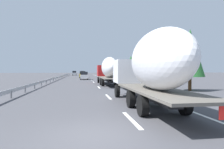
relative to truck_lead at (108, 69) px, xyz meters
The scene contains 24 objects.
ground_plane 16.75m from the truck_lead, 12.54° to the left, with size 260.00×260.00×0.00m, color #424247.
lane_stripe_0 22.02m from the truck_lead, behind, with size 3.20×0.20×0.01m, color white.
lane_stripe_1 14.11m from the truck_lead, behind, with size 3.20×0.20×0.01m, color white.
lane_stripe_2 5.28m from the truck_lead, 157.55° to the left, with size 3.20×0.20×0.01m, color white.
lane_stripe_3 8.17m from the truck_lead, 13.32° to the left, with size 3.20×0.20×0.01m, color white.
lane_stripe_4 16.18m from the truck_lead, ahead, with size 3.20×0.20×0.01m, color white.
lane_stripe_5 27.74m from the truck_lead, ahead, with size 3.20×0.20×0.01m, color white.
lane_stripe_6 26.88m from the truck_lead, ahead, with size 3.20×0.20×0.01m, color white.
lane_stripe_7 42.66m from the truck_lead, ahead, with size 3.20×0.20×0.01m, color white.
lane_stripe_8 63.25m from the truck_lead, ahead, with size 3.20×0.20×0.01m, color white.
edge_line_right 21.40m from the truck_lead, ahead, with size 110.00×0.20×0.01m, color white.
truck_lead is the anchor object (origin of this frame).
truck_trailing 19.15m from the truck_lead, behind, with size 13.14×2.55×4.40m.
car_silver_hatch 58.89m from the truck_lead, ahead, with size 4.11×1.79×1.92m.
car_yellow_coupe 28.30m from the truck_lead, ahead, with size 4.03×1.79×1.95m.
car_red_compact 69.84m from the truck_lead, ahead, with size 4.75×1.88×1.85m.
car_white_van 18.51m from the truck_lead, 10.72° to the left, with size 4.25×1.85×1.86m.
road_sign 15.83m from the truck_lead, 11.29° to the right, with size 0.10×0.90×3.28m.
tree_0 62.55m from the truck_lead, ahead, with size 4.00×4.00×6.91m.
tree_1 55.56m from the truck_lead, ahead, with size 3.35×3.35×7.06m.
tree_2 20.03m from the truck_lead, 23.71° to the right, with size 3.05×3.05×5.82m.
tree_3 12.75m from the truck_lead, 142.40° to the right, with size 3.11×3.11×6.74m.
tree_4 11.36m from the truck_lead, 47.28° to the right, with size 3.04×3.04×6.52m.
guardrail_median 21.52m from the truck_lead, 26.59° to the left, with size 94.00×0.10×0.76m.
Camera 1 is at (-6.94, 0.43, 2.25)m, focal length 32.65 mm.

